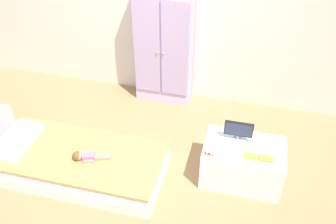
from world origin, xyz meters
TOP-DOWN VIEW (x-y plane):
  - ground_plane at (0.00, 0.00)m, footprint 10.00×10.00m
  - bed at (-0.51, -0.16)m, footprint 1.78×0.81m
  - pillow at (-1.20, -0.16)m, footprint 0.32×0.58m
  - doll at (-0.40, -0.21)m, footprint 0.38×0.19m
  - wardrobe at (0.00, 1.40)m, footprint 0.71×0.29m
  - tv_stand at (1.15, 0.19)m, footprint 0.80×0.53m
  - tv_monitor at (1.06, 0.28)m, footprint 0.28×0.10m
  - rocking_horse_toy at (0.83, -0.00)m, footprint 0.09×0.04m
  - book_yellow at (1.21, 0.07)m, footprint 0.13×0.09m
  - book_orange at (1.36, 0.07)m, footprint 0.13×0.08m

SIDE VIEW (x-z plane):
  - ground_plane at x=0.00m, z-range -0.02..0.00m
  - bed at x=-0.51m, z-range 0.00..0.27m
  - tv_stand at x=1.15m, z-range 0.00..0.43m
  - pillow at x=-1.20m, z-range 0.27..0.33m
  - doll at x=-0.40m, z-range 0.26..0.36m
  - book_yellow at x=1.21m, z-range 0.43..0.44m
  - book_orange at x=1.36m, z-range 0.43..0.44m
  - rocking_horse_toy at x=0.83m, z-range 0.42..0.53m
  - tv_monitor at x=1.06m, z-range 0.45..0.67m
  - wardrobe at x=0.00m, z-range 0.00..1.53m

